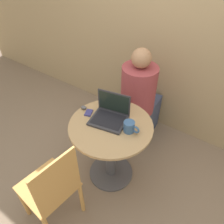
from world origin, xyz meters
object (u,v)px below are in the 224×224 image
(cell_phone, at_px, (89,113))
(chair_empty, at_px, (53,189))
(laptop, at_px, (110,115))
(person_seated, at_px, (139,104))

(cell_phone, xyz_separation_m, chair_empty, (0.15, -0.66, -0.26))
(laptop, distance_m, chair_empty, 0.77)
(laptop, bearing_deg, chair_empty, -94.36)
(cell_phone, height_order, person_seated, person_seated)
(cell_phone, bearing_deg, chair_empty, -77.14)
(chair_empty, relative_size, person_seated, 0.77)
(person_seated, bearing_deg, cell_phone, -105.89)
(cell_phone, distance_m, chair_empty, 0.72)
(laptop, relative_size, cell_phone, 3.37)
(chair_empty, bearing_deg, cell_phone, 102.86)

